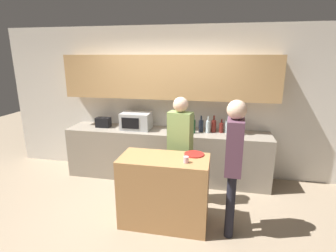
% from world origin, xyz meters
% --- Properties ---
extents(ground_plane, '(14.00, 14.00, 0.00)m').
position_xyz_m(ground_plane, '(0.00, 0.00, 0.00)').
color(ground_plane, gray).
extents(back_wall, '(6.40, 0.40, 2.70)m').
position_xyz_m(back_wall, '(0.00, 1.66, 1.54)').
color(back_wall, silver).
rests_on(back_wall, ground_plane).
extents(back_counter, '(3.60, 0.62, 0.90)m').
position_xyz_m(back_counter, '(0.00, 1.39, 0.45)').
color(back_counter, gray).
rests_on(back_counter, ground_plane).
extents(kitchen_island, '(1.14, 0.56, 0.94)m').
position_xyz_m(kitchen_island, '(0.25, 0.05, 0.47)').
color(kitchen_island, '#B27F4C').
rests_on(kitchen_island, ground_plane).
extents(microwave, '(0.52, 0.39, 0.30)m').
position_xyz_m(microwave, '(-0.55, 1.40, 1.05)').
color(microwave, '#B7BABC').
rests_on(microwave, back_counter).
extents(toaster, '(0.26, 0.16, 0.18)m').
position_xyz_m(toaster, '(-1.20, 1.40, 0.99)').
color(toaster, black).
rests_on(toaster, back_counter).
extents(potted_plant, '(0.14, 0.14, 0.40)m').
position_xyz_m(potted_plant, '(1.24, 1.40, 1.10)').
color(potted_plant, brown).
rests_on(potted_plant, back_counter).
extents(bottle_0, '(0.08, 0.08, 0.32)m').
position_xyz_m(bottle_0, '(0.26, 1.50, 1.02)').
color(bottle_0, silver).
rests_on(bottle_0, back_counter).
extents(bottle_1, '(0.07, 0.07, 0.27)m').
position_xyz_m(bottle_1, '(0.39, 1.51, 1.00)').
color(bottle_1, '#472814').
rests_on(bottle_1, back_counter).
extents(bottle_2, '(0.06, 0.06, 0.32)m').
position_xyz_m(bottle_2, '(0.49, 1.33, 1.02)').
color(bottle_2, '#194723').
rests_on(bottle_2, back_counter).
extents(bottle_3, '(0.08, 0.08, 0.29)m').
position_xyz_m(bottle_3, '(0.61, 1.44, 1.01)').
color(bottle_3, black).
rests_on(bottle_3, back_counter).
extents(bottle_4, '(0.07, 0.07, 0.29)m').
position_xyz_m(bottle_4, '(0.73, 1.41, 1.01)').
color(bottle_4, silver).
rests_on(bottle_4, back_counter).
extents(bottle_5, '(0.08, 0.08, 0.29)m').
position_xyz_m(bottle_5, '(0.82, 1.47, 1.01)').
color(bottle_5, maroon).
rests_on(bottle_5, back_counter).
extents(bottle_6, '(0.07, 0.07, 0.24)m').
position_xyz_m(bottle_6, '(0.95, 1.46, 0.99)').
color(bottle_6, maroon).
rests_on(bottle_6, back_counter).
extents(bottle_7, '(0.08, 0.08, 0.29)m').
position_xyz_m(bottle_7, '(1.05, 1.49, 1.01)').
color(bottle_7, silver).
rests_on(bottle_7, back_counter).
extents(plate_on_island, '(0.26, 0.26, 0.01)m').
position_xyz_m(plate_on_island, '(0.61, 0.23, 0.94)').
color(plate_on_island, red).
rests_on(plate_on_island, kitchen_island).
extents(cup_0, '(0.06, 0.06, 0.08)m').
position_xyz_m(cup_0, '(0.54, -0.05, 0.98)').
color(cup_0, '#E7B4C6').
rests_on(cup_0, kitchen_island).
extents(person_left, '(0.22, 0.35, 1.71)m').
position_xyz_m(person_left, '(1.10, 0.01, 1.02)').
color(person_left, black).
rests_on(person_left, ground_plane).
extents(person_center, '(0.37, 0.26, 1.63)m').
position_xyz_m(person_center, '(0.37, 0.59, 0.97)').
color(person_center, black).
rests_on(person_center, ground_plane).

